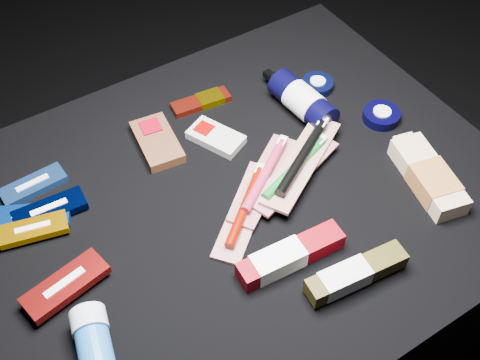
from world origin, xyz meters
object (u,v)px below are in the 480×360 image
deodorant_stick (95,349)px  bodywash_bottle (429,177)px  toothpaste_carton_red (286,257)px  lotion_bottle (303,101)px

deodorant_stick → bodywash_bottle: bearing=11.8°
bodywash_bottle → deodorant_stick: bearing=-168.2°
toothpaste_carton_red → deodorant_stick: bearing=-178.8°
bodywash_bottle → deodorant_stick: size_ratio=1.39×
lotion_bottle → deodorant_stick: size_ratio=1.40×
lotion_bottle → toothpaste_carton_red: lotion_bottle is taller
toothpaste_carton_red → bodywash_bottle: bearing=4.0°
lotion_bottle → deodorant_stick: (-0.56, -0.26, -0.00)m
toothpaste_carton_red → lotion_bottle: bearing=53.7°
bodywash_bottle → deodorant_stick: 0.64m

